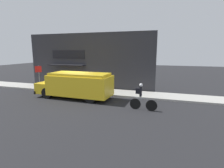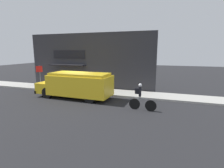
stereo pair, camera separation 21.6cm
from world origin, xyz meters
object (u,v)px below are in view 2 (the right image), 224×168
(cyclist, at_px, (141,98))
(stop_sign_post, at_px, (40,73))
(school_bus, at_px, (76,85))
(trash_bin, at_px, (69,83))

(cyclist, distance_m, stop_sign_post, 11.16)
(school_bus, distance_m, trash_bin, 4.20)
(school_bus, relative_size, cyclist, 3.55)
(cyclist, bearing_deg, stop_sign_post, 166.17)
(school_bus, height_order, cyclist, school_bus)
(stop_sign_post, bearing_deg, cyclist, -17.14)
(school_bus, xyz_separation_m, stop_sign_post, (-5.25, 1.97, 0.52))
(cyclist, xyz_separation_m, stop_sign_post, (-10.64, 3.28, 0.79))
(cyclist, height_order, trash_bin, cyclist)
(stop_sign_post, distance_m, trash_bin, 3.00)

